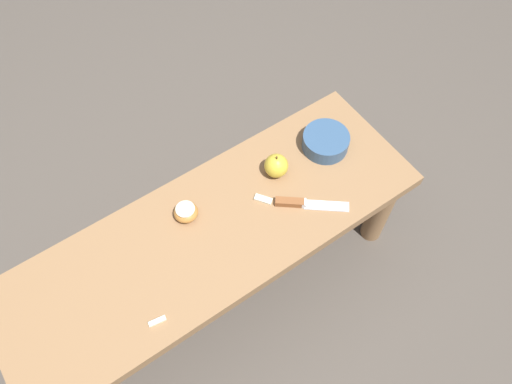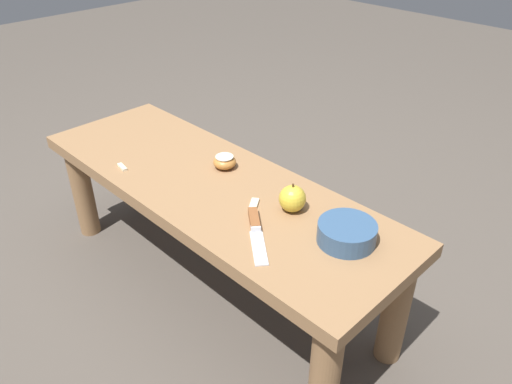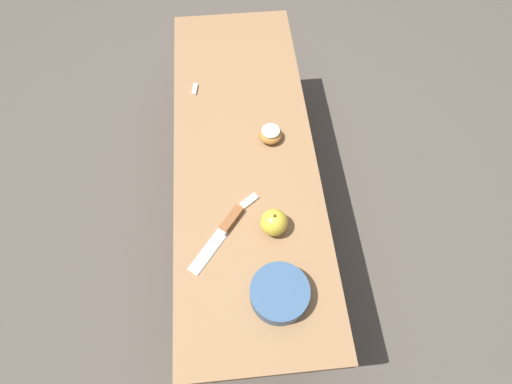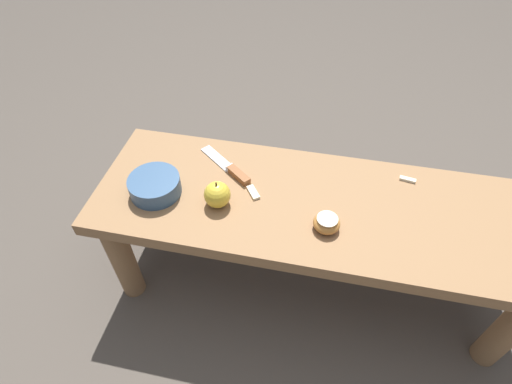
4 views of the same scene
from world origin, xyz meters
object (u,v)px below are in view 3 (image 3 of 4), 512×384
(wooden_bench, at_px, (245,163))
(knife, at_px, (224,229))
(apple_whole, at_px, (274,222))
(bowl, at_px, (280,293))
(apple_cut, at_px, (270,134))

(wooden_bench, bearing_deg, knife, 164.00)
(apple_whole, relative_size, bowl, 0.57)
(wooden_bench, bearing_deg, bowl, -173.63)
(knife, relative_size, apple_whole, 2.26)
(wooden_bench, relative_size, apple_cut, 17.79)
(knife, xyz_separation_m, bowl, (-0.19, -0.12, 0.02))
(wooden_bench, bearing_deg, apple_whole, -167.77)
(wooden_bench, height_order, apple_cut, apple_cut)
(knife, height_order, apple_cut, apple_cut)
(wooden_bench, height_order, apple_whole, apple_whole)
(apple_cut, bearing_deg, apple_whole, 175.12)
(apple_whole, distance_m, apple_cut, 0.30)
(apple_whole, distance_m, bowl, 0.18)
(knife, relative_size, apple_cut, 2.64)
(wooden_bench, xyz_separation_m, apple_whole, (-0.27, -0.06, 0.11))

